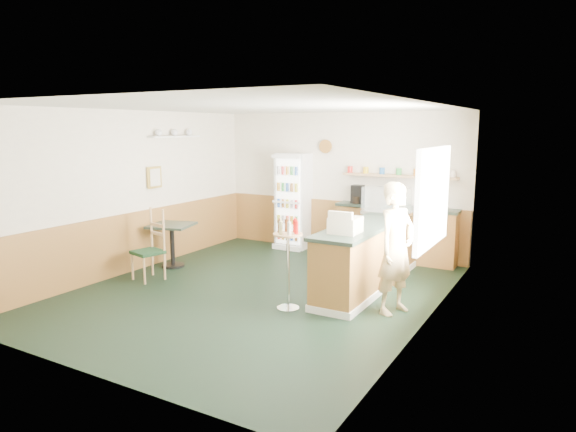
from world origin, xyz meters
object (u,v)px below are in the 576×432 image
Objects in this scene: drinks_fridge at (293,201)px; cafe_chair at (152,242)px; cash_register at (345,225)px; shopkeeper at (396,249)px; display_case at (388,201)px; condiment_stand at (288,252)px; cafe_table at (172,237)px.

drinks_fridge is 1.68× the size of cafe_chair.
shopkeeper is (0.70, 0.05, -0.25)m from cash_register.
drinks_fridge reaches higher than cafe_chair.
drinks_fridge reaches higher than cash_register.
cash_register is (-0.00, -1.73, -0.11)m from display_case.
display_case is 0.45× the size of shopkeeper.
cash_register reaches higher than condiment_stand.
condiment_stand is 2.96m from cafe_table.
condiment_stand is at bearing -138.56° from cash_register.
drinks_fridge reaches higher than display_case.
shopkeeper is at bearing 24.80° from condiment_stand.
display_case is 3.88m from cafe_chair.
cash_register reaches higher than cafe_chair.
display_case reaches higher than condiment_stand.
shopkeeper is at bearing -67.39° from display_case.
cafe_chair is at bearing -146.53° from display_case.
condiment_stand is at bearing 134.81° from shopkeeper.
cash_register reaches higher than cafe_table.
display_case is 2.39m from condiment_stand.
cash_register is at bearing -49.04° from drinks_fridge.
drinks_fridge is 3.92m from shopkeeper.
shopkeeper is 1.41m from condiment_stand.
display_case is 1.98× the size of cash_register.
shopkeeper is at bearing 20.62° from cafe_chair.
cafe_table is at bearing 106.26° from shopkeeper.
cash_register is (2.27, -2.61, 0.16)m from drinks_fridge.
drinks_fridge reaches higher than cafe_table.
cash_register is at bearing 114.03° from shopkeeper.
condiment_stand is at bearing -104.37° from display_case.
shopkeeper is at bearing 2.44° from cash_register.
cafe_table is 0.74× the size of cafe_chair.
cash_register is 3.46m from cafe_table.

